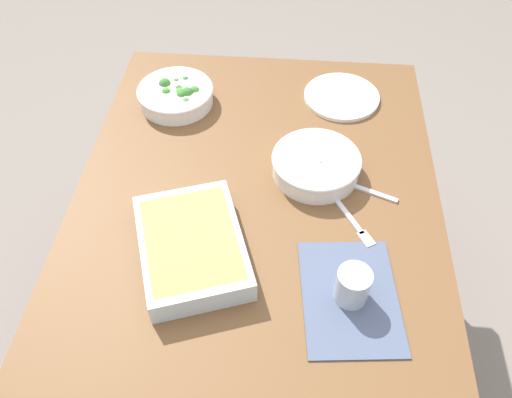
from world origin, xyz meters
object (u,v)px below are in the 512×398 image
drink_cup (352,287)px  spoon_by_stew (354,185)px  stew_bowl (316,164)px  fork_on_table (354,223)px  side_plate (342,97)px  broccoli_bowl (176,94)px  baking_dish (192,246)px

drink_cup → spoon_by_stew: 0.32m
stew_bowl → fork_on_table: bearing=-149.7°
drink_cup → side_plate: (0.67, 0.00, -0.03)m
broccoli_bowl → spoon_by_stew: (-0.29, -0.50, -0.03)m
drink_cup → stew_bowl: bearing=12.1°
stew_bowl → baking_dish: baking_dish is taller
stew_bowl → drink_cup: (-0.36, -0.08, 0.01)m
drink_cup → fork_on_table: drink_cup is taller
stew_bowl → spoon_by_stew: 0.11m
baking_dish → broccoli_bowl: bearing=14.3°
stew_bowl → side_plate: bearing=-13.4°
stew_bowl → drink_cup: size_ratio=2.65×
side_plate → fork_on_table: side_plate is taller
side_plate → broccoli_bowl: bearing=97.3°
broccoli_bowl → drink_cup: (-0.61, -0.48, 0.01)m
stew_bowl → fork_on_table: (-0.16, -0.09, -0.03)m
stew_bowl → broccoli_bowl: broccoli_bowl is taller
baking_dish → side_plate: baking_dish is taller
spoon_by_stew → fork_on_table: size_ratio=1.05×
side_plate → fork_on_table: (-0.47, -0.02, -0.00)m
broccoli_bowl → side_plate: broccoli_bowl is taller
broccoli_bowl → spoon_by_stew: broccoli_bowl is taller
side_plate → spoon_by_stew: bearing=-176.4°
stew_bowl → fork_on_table: 0.19m
baking_dish → side_plate: (0.59, -0.34, -0.03)m
drink_cup → side_plate: 0.67m
spoon_by_stew → drink_cup: bearing=176.4°
fork_on_table → stew_bowl: bearing=30.3°
side_plate → spoon_by_stew: side_plate is taller
spoon_by_stew → baking_dish: bearing=122.9°
broccoli_bowl → side_plate: size_ratio=0.99×
side_plate → stew_bowl: bearing=166.6°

